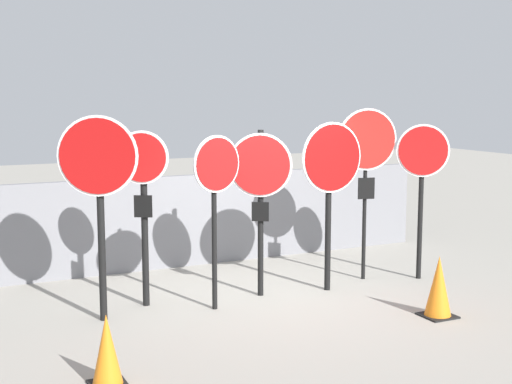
{
  "coord_description": "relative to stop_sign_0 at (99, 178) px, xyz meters",
  "views": [
    {
      "loc": [
        -4.21,
        -8.32,
        2.72
      ],
      "look_at": [
        -0.19,
        0.0,
        1.43
      ],
      "focal_mm": 50.0,
      "sensor_mm": 36.0,
      "label": 1
    }
  ],
  "objects": [
    {
      "name": "ground_plane",
      "position": [
        2.28,
        0.09,
        -1.74
      ],
      "size": [
        40.0,
        40.0,
        0.0
      ],
      "primitive_type": "plane",
      "color": "gray"
    },
    {
      "name": "stop_sign_6",
      "position": [
        4.67,
        -0.08,
        -0.08
      ],
      "size": [
        0.67,
        0.4,
        2.28
      ],
      "rotation": [
        0.0,
        0.0,
        -0.52
      ],
      "color": "black",
      "rests_on": "ground"
    },
    {
      "name": "fence_back",
      "position": [
        2.28,
        2.21,
        -1.01
      ],
      "size": [
        7.72,
        0.12,
        1.44
      ],
      "color": "slate",
      "rests_on": "ground"
    },
    {
      "name": "stop_sign_2",
      "position": [
        1.42,
        -0.16,
        -0.1
      ],
      "size": [
        0.69,
        0.23,
        2.21
      ],
      "rotation": [
        0.0,
        0.0,
        0.28
      ],
      "color": "black",
      "rests_on": "ground"
    },
    {
      "name": "stop_sign_4",
      "position": [
        3.16,
        -0.03,
        -0.09
      ],
      "size": [
        0.96,
        0.17,
        2.33
      ],
      "rotation": [
        0.0,
        0.0,
        0.07
      ],
      "color": "black",
      "rests_on": "ground"
    },
    {
      "name": "stop_sign_0",
      "position": [
        0.0,
        0.0,
        0.0
      ],
      "size": [
        0.86,
        0.44,
        2.47
      ],
      "rotation": [
        0.0,
        0.0,
        -0.46
      ],
      "color": "black",
      "rests_on": "ground"
    },
    {
      "name": "traffic_cone_0",
      "position": [
        3.75,
        -1.6,
        -1.36
      ],
      "size": [
        0.39,
        0.39,
        0.76
      ],
      "color": "black",
      "rests_on": "ground"
    },
    {
      "name": "stop_sign_1",
      "position": [
        0.64,
        0.37,
        -0.2
      ],
      "size": [
        0.6,
        0.35,
        2.26
      ],
      "rotation": [
        0.0,
        0.0,
        -0.5
      ],
      "color": "black",
      "rests_on": "ground"
    },
    {
      "name": "stop_sign_3",
      "position": [
        2.17,
        0.14,
        -0.17
      ],
      "size": [
        0.74,
        0.45,
        2.24
      ],
      "rotation": [
        0.0,
        0.0,
        -0.53
      ],
      "color": "black",
      "rests_on": "ground"
    },
    {
      "name": "stop_sign_5",
      "position": [
        3.93,
        0.25,
        0.15
      ],
      "size": [
        0.87,
        0.23,
        2.5
      ],
      "rotation": [
        0.0,
        0.0,
        -0.22
      ],
      "color": "black",
      "rests_on": "ground"
    },
    {
      "name": "traffic_cone_1",
      "position": [
        -0.42,
        -1.9,
        -1.4
      ],
      "size": [
        0.34,
        0.34,
        0.69
      ],
      "color": "black",
      "rests_on": "ground"
    }
  ]
}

